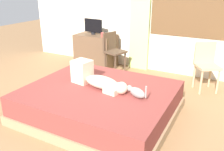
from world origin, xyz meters
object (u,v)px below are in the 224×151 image
at_px(bed, 100,102).
at_px(person_lying, 97,79).
at_px(desk, 96,50).
at_px(chair_by_desk, 113,49).
at_px(chair_spare, 206,63).
at_px(cat, 136,92).
at_px(tv_monitor, 93,26).
at_px(cup, 103,35).

distance_m(bed, person_lying, 0.34).
relative_size(desk, chair_by_desk, 1.05).
height_order(desk, chair_spare, chair_spare).
distance_m(person_lying, chair_by_desk, 1.82).
height_order(person_lying, cat, person_lying).
relative_size(bed, cat, 6.23).
height_order(cat, tv_monitor, tv_monitor).
relative_size(bed, desk, 2.33).
xyz_separation_m(bed, cup, (-0.98, 1.78, 0.58)).
height_order(person_lying, chair_spare, chair_spare).
bearing_deg(desk, tv_monitor, -180.00).
xyz_separation_m(cat, tv_monitor, (-1.87, 1.93, 0.43)).
xyz_separation_m(person_lying, chair_by_desk, (-0.63, 1.70, -0.03)).
height_order(bed, person_lying, person_lying).
relative_size(person_lying, cat, 2.80).
bearing_deg(desk, cup, -28.87).
xyz_separation_m(person_lying, tv_monitor, (-1.23, 1.88, 0.38)).
relative_size(desk, tv_monitor, 1.87).
bearing_deg(chair_by_desk, cup, 174.80).
xyz_separation_m(bed, cat, (0.57, 0.00, 0.28)).
xyz_separation_m(cat, chair_by_desk, (-1.28, 1.76, 0.01)).
height_order(tv_monitor, chair_spare, tv_monitor).
height_order(bed, tv_monitor, tv_monitor).
distance_m(bed, tv_monitor, 2.44).
relative_size(cat, chair_by_desk, 0.39).
bearing_deg(chair_spare, person_lying, -127.80).
bearing_deg(tv_monitor, chair_spare, -5.06).
relative_size(bed, chair_by_desk, 2.44).
distance_m(cat, chair_by_desk, 2.17).
relative_size(desk, chair_spare, 1.05).
distance_m(desk, chair_spare, 2.47).
height_order(desk, tv_monitor, tv_monitor).
distance_m(desk, chair_by_desk, 0.58).
bearing_deg(chair_spare, cup, 178.11).
bearing_deg(cat, person_lying, 175.17).
bearing_deg(chair_by_desk, person_lying, -69.58).
distance_m(bed, chair_spare, 2.11).
xyz_separation_m(tv_monitor, cup, (0.33, -0.15, -0.13)).
bearing_deg(tv_monitor, desk, 0.00).
xyz_separation_m(bed, chair_by_desk, (-0.71, 1.76, 0.30)).
distance_m(cup, chair_spare, 2.20).
distance_m(chair_by_desk, chair_spare, 1.92).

